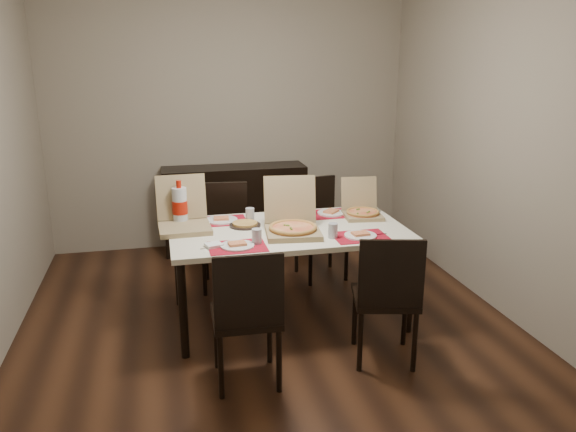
{
  "coord_description": "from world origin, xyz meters",
  "views": [
    {
      "loc": [
        -0.75,
        -4.0,
        2.05
      ],
      "look_at": [
        0.18,
        0.02,
        0.85
      ],
      "focal_mm": 35.0,
      "sensor_mm": 36.0,
      "label": 1
    }
  ],
  "objects_px": {
    "sideboard": "(235,208)",
    "soda_bottle": "(180,206)",
    "pizza_box_center": "(292,225)",
    "chair_near_right": "(387,294)",
    "chair_far_left": "(225,231)",
    "chair_near_left": "(247,312)",
    "dining_table": "(288,237)",
    "chair_far_right": "(318,223)",
    "dip_bowl": "(291,219)"
  },
  "relations": [
    {
      "from": "chair_far_right",
      "to": "soda_bottle",
      "type": "relative_size",
      "value": 2.62
    },
    {
      "from": "chair_far_left",
      "to": "dip_bowl",
      "type": "relative_size",
      "value": 7.31
    },
    {
      "from": "sideboard",
      "to": "chair_near_right",
      "type": "xyz_separation_m",
      "value": [
        0.66,
        -2.58,
        0.06
      ]
    },
    {
      "from": "chair_far_right",
      "to": "pizza_box_center",
      "type": "distance_m",
      "value": 1.12
    },
    {
      "from": "dining_table",
      "to": "chair_near_right",
      "type": "bearing_deg",
      "value": -59.31
    },
    {
      "from": "chair_far_right",
      "to": "pizza_box_center",
      "type": "bearing_deg",
      "value": -116.59
    },
    {
      "from": "chair_near_left",
      "to": "chair_near_right",
      "type": "distance_m",
      "value": 0.95
    },
    {
      "from": "chair_far_right",
      "to": "soda_bottle",
      "type": "bearing_deg",
      "value": -156.46
    },
    {
      "from": "chair_near_left",
      "to": "dip_bowl",
      "type": "xyz_separation_m",
      "value": [
        0.54,
        1.08,
        0.25
      ]
    },
    {
      "from": "chair_far_right",
      "to": "dip_bowl",
      "type": "bearing_deg",
      "value": -122.63
    },
    {
      "from": "chair_near_right",
      "to": "soda_bottle",
      "type": "relative_size",
      "value": 2.62
    },
    {
      "from": "dip_bowl",
      "to": "soda_bottle",
      "type": "xyz_separation_m",
      "value": [
        -0.87,
        0.09,
        0.13
      ]
    },
    {
      "from": "sideboard",
      "to": "dining_table",
      "type": "xyz_separation_m",
      "value": [
        0.18,
        -1.76,
        0.23
      ]
    },
    {
      "from": "sideboard",
      "to": "soda_bottle",
      "type": "distance_m",
      "value": 1.66
    },
    {
      "from": "chair_near_right",
      "to": "soda_bottle",
      "type": "height_order",
      "value": "soda_bottle"
    },
    {
      "from": "sideboard",
      "to": "chair_near_left",
      "type": "xyz_separation_m",
      "value": [
        -0.29,
        -2.65,
        0.06
      ]
    },
    {
      "from": "pizza_box_center",
      "to": "chair_near_right",
      "type": "bearing_deg",
      "value": -55.5
    },
    {
      "from": "chair_far_left",
      "to": "soda_bottle",
      "type": "height_order",
      "value": "soda_bottle"
    },
    {
      "from": "chair_near_left",
      "to": "dip_bowl",
      "type": "relative_size",
      "value": 7.31
    },
    {
      "from": "dining_table",
      "to": "sideboard",
      "type": "bearing_deg",
      "value": 95.72
    },
    {
      "from": "sideboard",
      "to": "chair_near_right",
      "type": "height_order",
      "value": "chair_near_right"
    },
    {
      "from": "chair_far_right",
      "to": "chair_near_right",
      "type": "bearing_deg",
      "value": -90.13
    },
    {
      "from": "chair_far_left",
      "to": "chair_far_right",
      "type": "height_order",
      "value": "same"
    },
    {
      "from": "sideboard",
      "to": "chair_near_right",
      "type": "bearing_deg",
      "value": -75.59
    },
    {
      "from": "sideboard",
      "to": "chair_far_right",
      "type": "xyz_separation_m",
      "value": [
        0.67,
        -0.91,
        0.06
      ]
    },
    {
      "from": "dining_table",
      "to": "chair_near_right",
      "type": "height_order",
      "value": "chair_near_right"
    },
    {
      "from": "sideboard",
      "to": "chair_near_left",
      "type": "bearing_deg",
      "value": -96.21
    },
    {
      "from": "sideboard",
      "to": "dip_bowl",
      "type": "xyz_separation_m",
      "value": [
        0.25,
        -1.57,
        0.32
      ]
    },
    {
      "from": "chair_near_right",
      "to": "pizza_box_center",
      "type": "height_order",
      "value": "pizza_box_center"
    },
    {
      "from": "dip_bowl",
      "to": "soda_bottle",
      "type": "distance_m",
      "value": 0.89
    },
    {
      "from": "sideboard",
      "to": "chair_near_left",
      "type": "height_order",
      "value": "chair_near_left"
    },
    {
      "from": "chair_far_left",
      "to": "dip_bowl",
      "type": "bearing_deg",
      "value": -51.98
    },
    {
      "from": "chair_near_right",
      "to": "pizza_box_center",
      "type": "bearing_deg",
      "value": 124.5
    },
    {
      "from": "pizza_box_center",
      "to": "soda_bottle",
      "type": "distance_m",
      "value": 0.91
    },
    {
      "from": "sideboard",
      "to": "soda_bottle",
      "type": "height_order",
      "value": "soda_bottle"
    },
    {
      "from": "dining_table",
      "to": "soda_bottle",
      "type": "bearing_deg",
      "value": 160.29
    },
    {
      "from": "chair_near_left",
      "to": "soda_bottle",
      "type": "bearing_deg",
      "value": 106.01
    },
    {
      "from": "chair_near_right",
      "to": "chair_far_left",
      "type": "xyz_separation_m",
      "value": [
        -0.89,
        1.62,
        0.0
      ]
    },
    {
      "from": "dining_table",
      "to": "chair_far_right",
      "type": "xyz_separation_m",
      "value": [
        0.49,
        0.85,
        -0.17
      ]
    },
    {
      "from": "chair_near_left",
      "to": "dining_table",
      "type": "bearing_deg",
      "value": 62.29
    },
    {
      "from": "chair_far_left",
      "to": "chair_near_left",
      "type": "bearing_deg",
      "value": -92.16
    },
    {
      "from": "chair_near_left",
      "to": "soda_bottle",
      "type": "height_order",
      "value": "soda_bottle"
    },
    {
      "from": "chair_near_left",
      "to": "pizza_box_center",
      "type": "xyz_separation_m",
      "value": [
        0.47,
        0.76,
        0.3
      ]
    },
    {
      "from": "chair_near_right",
      "to": "chair_near_left",
      "type": "bearing_deg",
      "value": -176.14
    },
    {
      "from": "dining_table",
      "to": "chair_near_left",
      "type": "xyz_separation_m",
      "value": [
        -0.46,
        -0.88,
        -0.17
      ]
    },
    {
      "from": "chair_near_right",
      "to": "soda_bottle",
      "type": "bearing_deg",
      "value": 139.31
    },
    {
      "from": "chair_near_right",
      "to": "chair_far_right",
      "type": "bearing_deg",
      "value": 89.87
    },
    {
      "from": "dining_table",
      "to": "dip_bowl",
      "type": "height_order",
      "value": "dip_bowl"
    },
    {
      "from": "pizza_box_center",
      "to": "chair_near_left",
      "type": "bearing_deg",
      "value": -121.58
    },
    {
      "from": "pizza_box_center",
      "to": "dip_bowl",
      "type": "height_order",
      "value": "pizza_box_center"
    }
  ]
}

